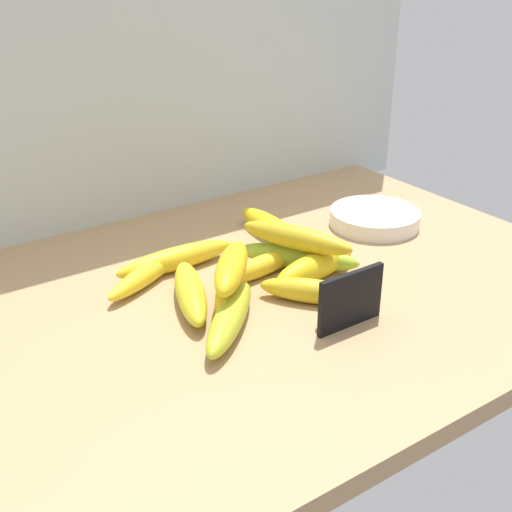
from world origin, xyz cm
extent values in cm
cube|color=tan|center=(0.00, 0.00, 1.50)|extent=(110.00, 76.00, 3.00)
cube|color=silver|center=(0.00, 39.00, 35.00)|extent=(130.00, 2.00, 70.00)
cube|color=black|center=(4.68, -15.74, 7.20)|extent=(11.00, 0.80, 8.40)
cube|color=olive|center=(4.68, -14.94, 3.30)|extent=(9.90, 1.20, 0.60)
cylinder|color=silver|center=(32.65, 8.59, 4.50)|extent=(16.85, 16.85, 3.01)
ellipsoid|color=yellow|center=(13.21, 14.81, 5.05)|extent=(4.94, 19.48, 4.11)
ellipsoid|color=yellow|center=(4.55, -7.52, 4.84)|extent=(13.18, 14.38, 3.69)
ellipsoid|color=yellow|center=(-12.47, 12.21, 4.63)|extent=(19.26, 12.32, 3.27)
ellipsoid|color=yellow|center=(-7.01, 13.53, 4.94)|extent=(20.99, 4.00, 3.88)
ellipsoid|color=gold|center=(9.69, -1.92, 5.18)|extent=(17.14, 6.52, 4.37)
ellipsoid|color=yellow|center=(-10.81, 1.92, 5.11)|extent=(11.02, 18.95, 4.23)
ellipsoid|color=gold|center=(-9.78, -7.27, 5.03)|extent=(17.25, 16.71, 4.07)
ellipsoid|color=#99BD2C|center=(9.83, 2.73, 4.99)|extent=(15.95, 18.33, 3.99)
ellipsoid|color=yellow|center=(3.06, 3.83, 4.67)|extent=(17.90, 5.17, 3.34)
ellipsoid|color=yellow|center=(-6.31, -1.62, 4.97)|extent=(14.35, 17.54, 3.94)
ellipsoid|color=yellow|center=(-5.59, -1.26, 9.07)|extent=(13.98, 15.09, 4.26)
ellipsoid|color=gold|center=(8.86, 2.08, 8.93)|extent=(11.71, 19.40, 3.88)
camera|label=1|loc=(-51.68, -74.61, 52.74)|focal=46.89mm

